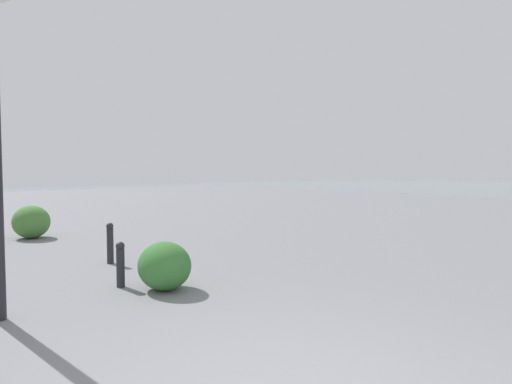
% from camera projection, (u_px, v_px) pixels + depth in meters
% --- Properties ---
extents(bollard_near, '(0.13, 0.13, 0.68)m').
position_uv_depth(bollard_near, '(120.00, 263.00, 6.36)').
color(bollard_near, '#232328').
rests_on(bollard_near, ground).
extents(bollard_mid, '(0.13, 0.13, 0.76)m').
position_uv_depth(bollard_mid, '(110.00, 242.00, 7.95)').
color(bollard_mid, '#232328').
rests_on(bollard_mid, ground).
extents(shrub_low, '(0.98, 0.88, 0.83)m').
position_uv_depth(shrub_low, '(31.00, 222.00, 10.89)').
color(shrub_low, '#477F38').
rests_on(shrub_low, ground).
extents(shrub_round, '(0.82, 0.74, 0.70)m').
position_uv_depth(shrub_round, '(165.00, 266.00, 6.21)').
color(shrub_round, '#387533').
rests_on(shrub_round, ground).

